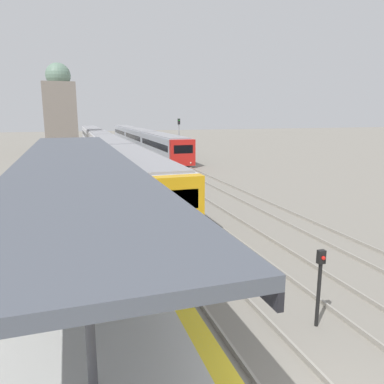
# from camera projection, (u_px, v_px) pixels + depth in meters

# --- Properties ---
(platform_canopy) EXTENTS (4.00, 25.07, 2.93)m
(platform_canopy) POSITION_uv_depth(u_px,v_px,m) (75.00, 159.00, 15.11)
(platform_canopy) COLOR #4C515B
(platform_canopy) RESTS_ON station_platform
(person_on_platform) EXTENTS (0.40, 0.40, 1.66)m
(person_on_platform) POSITION_uv_depth(u_px,v_px,m) (112.00, 201.00, 15.95)
(person_on_platform) COLOR #2D2D33
(person_on_platform) RESTS_ON station_platform
(train_near) EXTENTS (2.70, 65.62, 3.09)m
(train_near) POSITION_uv_depth(u_px,v_px,m) (104.00, 145.00, 46.43)
(train_near) COLOR gold
(train_near) RESTS_ON ground_plane
(train_far) EXTENTS (2.63, 47.63, 3.08)m
(train_far) POSITION_uv_depth(u_px,v_px,m) (141.00, 138.00, 60.35)
(train_far) COLOR red
(train_far) RESTS_ON ground_plane
(signal_post_near) EXTENTS (0.20, 0.21, 2.15)m
(signal_post_near) POSITION_uv_depth(u_px,v_px,m) (320.00, 280.00, 9.80)
(signal_post_near) COLOR black
(signal_post_near) RESTS_ON ground_plane
(signal_mast_far) EXTENTS (0.28, 0.29, 4.96)m
(signal_mast_far) POSITION_uv_depth(u_px,v_px,m) (179.00, 134.00, 46.20)
(signal_mast_far) COLOR gray
(signal_mast_far) RESTS_ON ground_plane
(distant_domed_building) EXTENTS (4.44, 4.44, 12.52)m
(distant_domed_building) POSITION_uv_depth(u_px,v_px,m) (61.00, 111.00, 53.38)
(distant_domed_building) COLOR slate
(distant_domed_building) RESTS_ON ground_plane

